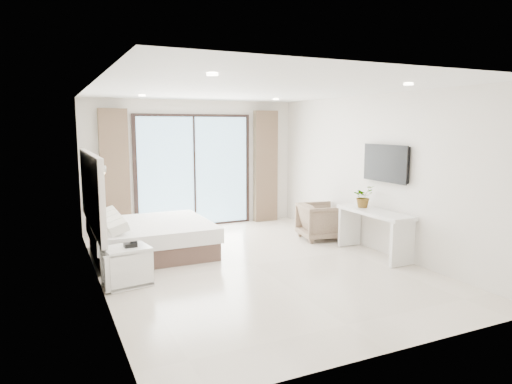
# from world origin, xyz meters

# --- Properties ---
(ground) EXTENTS (6.20, 6.20, 0.00)m
(ground) POSITION_xyz_m (0.00, 0.00, 0.00)
(ground) COLOR beige
(ground) RESTS_ON ground
(room_shell) EXTENTS (4.62, 6.22, 2.72)m
(room_shell) POSITION_xyz_m (-0.20, 0.88, 1.58)
(room_shell) COLOR silver
(room_shell) RESTS_ON ground
(bed) EXTENTS (1.93, 1.84, 0.68)m
(bed) POSITION_xyz_m (-1.34, 1.30, 0.29)
(bed) COLOR brown
(bed) RESTS_ON ground
(nightstand) EXTENTS (0.65, 0.57, 0.53)m
(nightstand) POSITION_xyz_m (-1.96, -0.10, 0.27)
(nightstand) COLOR silver
(nightstand) RESTS_ON ground
(phone) EXTENTS (0.17, 0.14, 0.06)m
(phone) POSITION_xyz_m (-1.91, -0.12, 0.56)
(phone) COLOR black
(phone) RESTS_ON nightstand
(console_desk) EXTENTS (0.47, 1.50, 0.77)m
(console_desk) POSITION_xyz_m (2.04, -0.37, 0.56)
(console_desk) COLOR silver
(console_desk) RESTS_ON ground
(plant) EXTENTS (0.40, 0.43, 0.30)m
(plant) POSITION_xyz_m (2.04, -0.05, 0.92)
(plant) COLOR #33662D
(plant) RESTS_ON console_desk
(armchair) EXTENTS (0.81, 0.85, 0.76)m
(armchair) POSITION_xyz_m (1.85, 0.97, 0.38)
(armchair) COLOR #857457
(armchair) RESTS_ON ground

